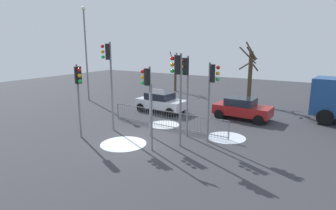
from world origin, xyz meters
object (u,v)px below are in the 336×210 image
car_white_near (161,102)px  street_lamp (86,46)px  traffic_light_foreground_right (79,85)px  bare_tree_right (176,71)px  traffic_light_mid_right (212,84)px  traffic_light_foreground_left (108,67)px  car_red_trailing (242,108)px  direction_sign_post (153,114)px  traffic_light_rear_right (186,78)px  bare_tree_centre (250,74)px  traffic_light_rear_left (178,79)px  traffic_light_mid_left (147,86)px

car_white_near → street_lamp: 9.16m
traffic_light_foreground_right → bare_tree_right: 16.48m
traffic_light_mid_right → street_lamp: street_lamp is taller
traffic_light_foreground_left → car_red_trailing: size_ratio=1.35×
traffic_light_foreground_left → car_white_near: size_ratio=1.34×
traffic_light_mid_right → car_white_near: (-5.84, 4.19, -2.29)m
direction_sign_post → bare_tree_right: bearing=121.1°
traffic_light_foreground_left → car_white_near: bearing=-44.0°
traffic_light_foreground_left → traffic_light_rear_right: (4.34, 1.26, -0.52)m
bare_tree_centre → traffic_light_rear_left: bearing=-90.5°
traffic_light_rear_left → direction_sign_post: 2.08m
traffic_light_rear_left → bare_tree_centre: bare_tree_centre is taller
traffic_light_foreground_left → direction_sign_post: (4.04, -1.42, -1.95)m
bare_tree_centre → bare_tree_right: (-8.60, 2.23, -0.36)m
bare_tree_right → traffic_light_foreground_right: bearing=-78.2°
traffic_light_mid_left → bare_tree_centre: bearing=-70.5°
street_lamp → traffic_light_mid_left: bearing=-27.7°
bare_tree_right → traffic_light_mid_left: bearing=-65.6°
traffic_light_mid_left → traffic_light_mid_right: bearing=-131.2°
traffic_light_mid_left → car_red_trailing: traffic_light_mid_left is taller
traffic_light_mid_right → bare_tree_right: 16.20m
bare_tree_centre → car_white_near: bearing=-126.1°
traffic_light_foreground_left → bare_tree_centre: bare_tree_centre is taller
traffic_light_foreground_right → traffic_light_mid_left: bearing=147.3°
traffic_light_mid_left → bare_tree_right: (-6.40, 14.08, -0.70)m
car_red_trailing → traffic_light_mid_right: bearing=-88.2°
traffic_light_foreground_left → traffic_light_foreground_right: size_ratio=1.29×
traffic_light_foreground_right → bare_tree_right: size_ratio=0.94×
traffic_light_rear_right → bare_tree_centre: (0.49, 10.71, -0.75)m
traffic_light_mid_right → car_red_trailing: (0.02, 5.35, -2.29)m
traffic_light_foreground_right → traffic_light_foreground_left: bearing=-168.4°
traffic_light_rear_right → bare_tree_centre: bearing=-65.8°
car_white_near → bare_tree_right: bare_tree_right is taller
traffic_light_foreground_left → direction_sign_post: size_ratio=1.57×
traffic_light_foreground_right → direction_sign_post: bearing=119.6°
traffic_light_rear_left → traffic_light_foreground_left: size_ratio=0.90×
traffic_light_foreground_right → direction_sign_post: 4.60m
traffic_light_rear_right → traffic_light_mid_right: size_ratio=1.07×
traffic_light_rear_right → bare_tree_centre: 10.75m
traffic_light_rear_left → car_red_trailing: bearing=-35.4°
traffic_light_rear_left → traffic_light_mid_right: 1.91m
traffic_light_rear_right → street_lamp: (-12.46, 4.52, 1.64)m
traffic_light_mid_right → car_red_trailing: traffic_light_mid_right is taller
direction_sign_post → traffic_light_mid_left: bearing=136.7°
traffic_light_rear_right → bare_tree_right: (-8.11, 12.95, -1.11)m
car_red_trailing → traffic_light_rear_left: bearing=-98.0°
traffic_light_foreground_right → bare_tree_centre: size_ratio=0.77×
traffic_light_mid_right → bare_tree_right: (-9.67, 12.97, -0.90)m
car_red_trailing → street_lamp: (-14.03, -0.81, 4.14)m
direction_sign_post → bare_tree_centre: (0.80, 13.40, 0.68)m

